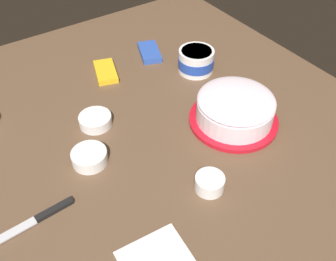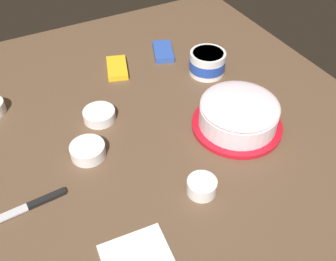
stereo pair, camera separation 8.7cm
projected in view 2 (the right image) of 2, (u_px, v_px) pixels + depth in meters
The scene contains 9 objects.
ground_plane at pixel (129, 146), 1.07m from camera, with size 1.54×1.54×0.00m, color brown.
frosted_cake at pixel (238, 115), 1.10m from camera, with size 0.27×0.27×0.10m.
frosting_tub at pixel (207, 62), 1.31m from camera, with size 0.13×0.13×0.08m.
spreading_knife at pixel (27, 207), 0.91m from camera, with size 0.03×0.24×0.01m.
sprinkle_bowl_green at pixel (202, 186), 0.94m from camera, with size 0.08×0.08×0.04m.
sprinkle_bowl_rainbow at pixel (99, 115), 1.14m from camera, with size 0.10×0.10×0.03m.
sprinkle_bowl_orange at pixel (88, 150), 1.03m from camera, with size 0.10×0.10×0.04m.
candy_box_lower at pixel (117, 68), 1.34m from camera, with size 0.13×0.07×0.02m, color yellow.
candy_box_upper at pixel (163, 51), 1.42m from camera, with size 0.13×0.07×0.02m, color #2D51B2.
Camera 2 is at (-0.71, 0.25, 0.77)m, focal length 39.94 mm.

